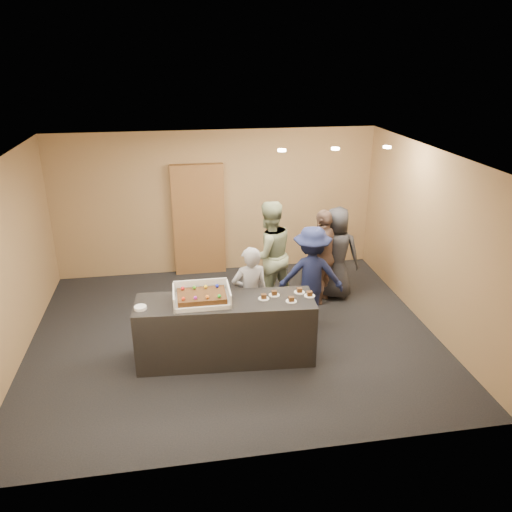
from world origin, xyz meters
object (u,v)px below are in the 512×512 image
object	(u,v)px
person_brown_extra	(323,257)
serving_counter	(226,330)
person_navy_man	(311,275)
plate_stack	(140,308)
person_server_grey	(250,295)
person_dark_suit	(336,253)
storage_cabinet	(199,220)
person_sage_man	(269,255)
cake_box	(202,298)
sheet_cake	(202,296)

from	to	relation	value
person_brown_extra	serving_counter	bearing A→B (deg)	-10.02
person_navy_man	person_brown_extra	xyz separation A→B (m)	(0.37, 0.62, 0.03)
plate_stack	person_server_grey	world-z (taller)	person_server_grey
person_navy_man	person_dark_suit	bearing A→B (deg)	-118.64
storage_cabinet	plate_stack	world-z (taller)	storage_cabinet
person_sage_man	person_navy_man	distance (m)	0.85
serving_counter	plate_stack	bearing A→B (deg)	-173.36
cake_box	sheet_cake	bearing A→B (deg)	-91.00
cake_box	person_navy_man	world-z (taller)	person_navy_man
plate_stack	person_sage_man	bearing A→B (deg)	37.90
cake_box	person_sage_man	size ratio (longest dim) A/B	0.41
person_server_grey	person_navy_man	bearing A→B (deg)	-164.41
serving_counter	storage_cabinet	size ratio (longest dim) A/B	1.14
plate_stack	person_dark_suit	xyz separation A→B (m)	(3.17, 1.67, -0.12)
storage_cabinet	person_server_grey	bearing A→B (deg)	-77.50
person_sage_man	person_navy_man	size ratio (longest dim) A/B	1.16
person_dark_suit	person_brown_extra	bearing A→B (deg)	55.33
storage_cabinet	person_brown_extra	xyz separation A→B (m)	(1.96, -1.55, -0.24)
storage_cabinet	person_sage_man	xyz separation A→B (m)	(1.04, -1.54, -0.15)
plate_stack	person_navy_man	distance (m)	2.70
serving_counter	person_navy_man	distance (m)	1.70
person_dark_suit	person_sage_man	bearing A→B (deg)	33.85
storage_cabinet	sheet_cake	xyz separation A→B (m)	(-0.14, -3.03, -0.06)
storage_cabinet	cake_box	world-z (taller)	storage_cabinet
sheet_cake	person_navy_man	distance (m)	1.95
serving_counter	sheet_cake	world-z (taller)	sheet_cake
person_sage_man	person_brown_extra	bearing A→B (deg)	162.49
storage_cabinet	serving_counter	bearing A→B (deg)	-86.92
sheet_cake	person_sage_man	bearing A→B (deg)	51.50
person_sage_man	person_brown_extra	world-z (taller)	person_sage_man
storage_cabinet	person_sage_man	size ratio (longest dim) A/B	1.17
person_navy_man	person_dark_suit	world-z (taller)	person_dark_suit
plate_stack	person_dark_suit	bearing A→B (deg)	27.79
cake_box	sheet_cake	size ratio (longest dim) A/B	1.17
person_server_grey	serving_counter	bearing A→B (deg)	41.51
plate_stack	person_sage_man	world-z (taller)	person_sage_man
person_sage_man	storage_cabinet	bearing A→B (deg)	-72.89
cake_box	serving_counter	bearing A→B (deg)	-5.14
sheet_cake	person_dark_suit	size ratio (longest dim) A/B	0.40
sheet_cake	plate_stack	size ratio (longest dim) A/B	3.98
serving_counter	plate_stack	size ratio (longest dim) A/B	15.02
person_server_grey	plate_stack	bearing A→B (deg)	12.21
storage_cabinet	person_sage_man	distance (m)	1.87
person_server_grey	person_brown_extra	size ratio (longest dim) A/B	0.90
person_server_grey	cake_box	bearing A→B (deg)	24.33
serving_counter	person_dark_suit	size ratio (longest dim) A/B	1.49
person_brown_extra	person_dark_suit	world-z (taller)	person_brown_extra
sheet_cake	person_brown_extra	distance (m)	2.58
serving_counter	plate_stack	xyz separation A→B (m)	(-1.10, -0.05, 0.47)
plate_stack	person_sage_man	xyz separation A→B (m)	(1.98, 1.54, -0.01)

